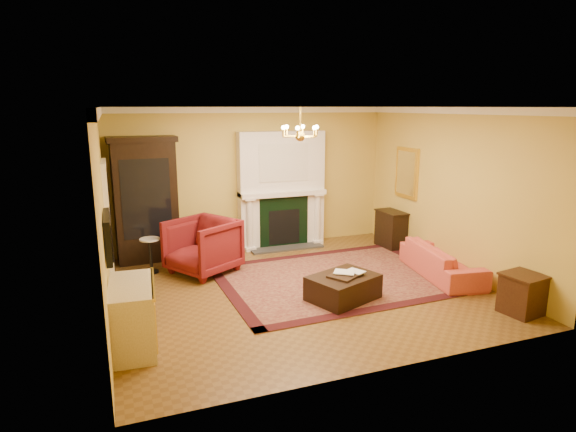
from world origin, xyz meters
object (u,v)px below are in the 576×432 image
coral_sofa (442,256)px  end_table (522,295)px  wingback_armchair (202,243)px  console_table (391,230)px  leather_ottoman (343,287)px  china_cabinet (146,203)px  pedestal_table (150,253)px  commode (133,316)px

coral_sofa → end_table: (0.08, -1.76, -0.09)m
wingback_armchair → console_table: 4.16m
end_table → leather_ottoman: size_ratio=0.56×
china_cabinet → pedestal_table: (-0.02, -0.80, -0.79)m
coral_sofa → leather_ottoman: bearing=108.9°
pedestal_table → commode: size_ratio=0.58×
pedestal_table → coral_sofa: size_ratio=0.34×
pedestal_table → coral_sofa: bearing=-22.2°
wingback_armchair → coral_sofa: bearing=35.4°
commode → console_table: size_ratio=1.47×
china_cabinet → leather_ottoman: (2.73, -3.19, -0.97)m
china_cabinet → end_table: 6.81m
china_cabinet → leather_ottoman: china_cabinet is taller
coral_sofa → end_table: 1.76m
end_table → pedestal_table: bearing=143.0°
commode → leather_ottoman: size_ratio=1.09×
china_cabinet → coral_sofa: bearing=-33.2°
wingback_armchair → pedestal_table: 0.98m
coral_sofa → end_table: size_ratio=3.35×
leather_ottoman → china_cabinet: bearing=109.4°
coral_sofa → wingback_armchair: bearing=76.2°
pedestal_table → commode: (-0.45, -2.84, 0.04)m
wingback_armchair → commode: wingback_armchair is taller
wingback_armchair → china_cabinet: bearing=-173.6°
wingback_armchair → pedestal_table: bearing=-141.2°
end_table → console_table: bearing=89.1°
end_table → leather_ottoman: bearing=148.5°
wingback_armchair → leather_ottoman: 2.79m
pedestal_table → commode: commode is taller
console_table → wingback_armchair: bearing=-178.6°
wingback_armchair → pedestal_table: wingback_armchair is taller
coral_sofa → console_table: size_ratio=2.52×
leather_ottoman → coral_sofa: bearing=-11.3°
pedestal_table → coral_sofa: coral_sofa is taller
china_cabinet → end_table: china_cabinet is taller
wingback_armchair → leather_ottoman: size_ratio=1.07×
console_table → pedestal_table: bearing=177.2°
wingback_armchair → leather_ottoman: wingback_armchair is taller
end_table → china_cabinet: bearing=137.4°
pedestal_table → commode: bearing=-99.0°
china_cabinet → console_table: size_ratio=3.05×
china_cabinet → end_table: size_ratio=4.05×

